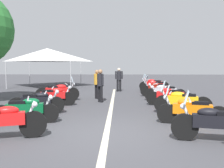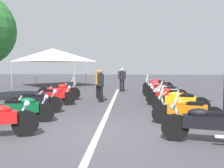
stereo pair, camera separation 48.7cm
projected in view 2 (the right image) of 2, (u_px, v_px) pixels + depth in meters
ground_plane at (98, 133)px, 6.59m from camera, size 80.00×80.00×0.00m
lane_centre_stripe at (109, 110)px, 10.02m from camera, size 16.66×0.16×0.01m
motorcycle_left_row_1 at (22, 109)px, 7.75m from camera, size 0.73×2.04×0.98m
motorcycle_left_row_2 at (35, 101)px, 9.28m from camera, size 0.68×2.03×0.99m
motorcycle_left_row_3 at (53, 96)px, 10.96m from camera, size 0.88×1.95×0.99m
motorcycle_left_row_4 at (59, 91)px, 12.69m from camera, size 0.72×2.19×1.22m
motorcycle_right_row_0 at (206, 123)px, 5.69m from camera, size 0.82×2.06×1.21m
motorcycle_right_row_1 at (186, 110)px, 7.40m from camera, size 0.89×2.08×1.19m
motorcycle_right_row_2 at (179, 102)px, 9.05m from camera, size 0.86×2.06×1.22m
motorcycle_right_row_3 at (169, 96)px, 10.74m from camera, size 1.05×2.04×0.99m
motorcycle_right_row_4 at (166, 92)px, 12.36m from camera, size 0.89×2.06×0.99m
motorcycle_right_row_5 at (160, 89)px, 13.90m from camera, size 0.96×2.00×1.20m
motorcycle_right_row_6 at (158, 86)px, 15.69m from camera, size 0.86×1.98×1.20m
motorcycle_right_row_7 at (157, 84)px, 17.18m from camera, size 0.84×2.07×1.21m
bystander_0 at (122, 78)px, 16.81m from camera, size 0.32×0.53×1.61m
bystander_1 at (98, 82)px, 13.23m from camera, size 0.44×0.35×1.55m
bystander_2 at (101, 83)px, 12.00m from camera, size 0.45×0.34×1.60m
event_tent at (52, 55)px, 20.80m from camera, size 5.40×5.40×3.20m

